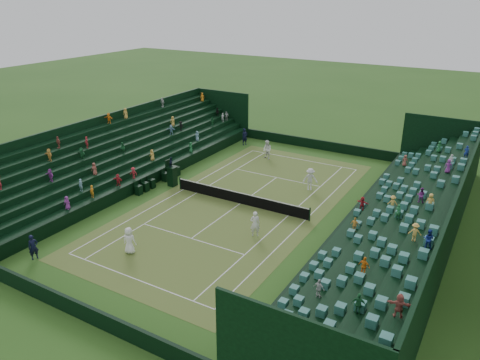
# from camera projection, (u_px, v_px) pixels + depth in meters

# --- Properties ---
(ground) EXTENTS (160.00, 160.00, 0.00)m
(ground) POSITION_uv_depth(u_px,v_px,m) (240.00, 204.00, 36.28)
(ground) COLOR #2A551A
(ground) RESTS_ON ground
(court_surface) EXTENTS (12.97, 26.77, 0.01)m
(court_surface) POSITION_uv_depth(u_px,v_px,m) (240.00, 204.00, 36.28)
(court_surface) COLOR #376622
(court_surface) RESTS_ON ground
(perimeter_wall_north) EXTENTS (17.17, 0.20, 1.00)m
(perimeter_wall_north) POSITION_uv_depth(u_px,v_px,m) (317.00, 144.00, 48.78)
(perimeter_wall_north) COLOR black
(perimeter_wall_north) RESTS_ON ground
(perimeter_wall_south) EXTENTS (17.17, 0.20, 1.00)m
(perimeter_wall_south) POSITION_uv_depth(u_px,v_px,m) (79.00, 310.00, 23.40)
(perimeter_wall_south) COLOR black
(perimeter_wall_south) RESTS_ON ground
(perimeter_wall_east) EXTENTS (0.20, 31.77, 1.00)m
(perimeter_wall_east) POSITION_uv_depth(u_px,v_px,m) (346.00, 224.00, 32.09)
(perimeter_wall_east) COLOR black
(perimeter_wall_east) RESTS_ON ground
(perimeter_wall_west) EXTENTS (0.20, 31.77, 1.00)m
(perimeter_wall_west) POSITION_uv_depth(u_px,v_px,m) (155.00, 177.00, 40.09)
(perimeter_wall_west) COLOR black
(perimeter_wall_west) RESTS_ON ground
(north_grandstand) EXTENTS (6.60, 32.00, 4.90)m
(north_grandstand) POSITION_uv_depth(u_px,v_px,m) (411.00, 224.00, 29.74)
(north_grandstand) COLOR black
(north_grandstand) RESTS_ON ground
(south_grandstand) EXTENTS (6.60, 32.00, 4.90)m
(south_grandstand) POSITION_uv_depth(u_px,v_px,m) (118.00, 158.00, 41.66)
(south_grandstand) COLOR black
(south_grandstand) RESTS_ON ground
(tennis_net) EXTENTS (11.67, 0.10, 1.06)m
(tennis_net) POSITION_uv_depth(u_px,v_px,m) (240.00, 198.00, 36.08)
(tennis_net) COLOR black
(tennis_net) RESTS_ON ground
(umpire_chair) EXTENTS (0.81, 0.81, 2.55)m
(umpire_chair) POSITION_uv_depth(u_px,v_px,m) (172.00, 174.00, 39.30)
(umpire_chair) COLOR black
(umpire_chair) RESTS_ON ground
(courtside_chairs) EXTENTS (0.52, 5.49, 1.12)m
(courtside_chairs) POSITION_uv_depth(u_px,v_px,m) (158.00, 180.00, 39.81)
(courtside_chairs) COLOR black
(courtside_chairs) RESTS_ON ground
(player_near_west) EXTENTS (0.98, 0.77, 1.77)m
(player_near_west) POSITION_uv_depth(u_px,v_px,m) (129.00, 241.00, 29.14)
(player_near_west) COLOR white
(player_near_west) RESTS_ON ground
(player_near_east) EXTENTS (0.79, 0.72, 1.82)m
(player_near_east) POSITION_uv_depth(u_px,v_px,m) (255.00, 224.00, 31.19)
(player_near_east) COLOR white
(player_near_east) RESTS_ON ground
(player_far_west) EXTENTS (1.10, 0.97, 1.88)m
(player_far_west) POSITION_uv_depth(u_px,v_px,m) (267.00, 150.00, 45.73)
(player_far_west) COLOR white
(player_far_west) RESTS_ON ground
(player_far_east) EXTENTS (1.42, 1.20, 1.90)m
(player_far_east) POSITION_uv_depth(u_px,v_px,m) (310.00, 179.00, 38.50)
(player_far_east) COLOR white
(player_far_east) RESTS_ON ground
(line_judge_north) EXTENTS (0.66, 0.78, 1.82)m
(line_judge_north) POSITION_uv_depth(u_px,v_px,m) (245.00, 137.00, 49.93)
(line_judge_north) COLOR black
(line_judge_north) RESTS_ON ground
(line_judge_south) EXTENTS (0.57, 0.69, 1.62)m
(line_judge_south) POSITION_uv_depth(u_px,v_px,m) (33.00, 247.00, 28.53)
(line_judge_south) COLOR black
(line_judge_south) RESTS_ON ground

